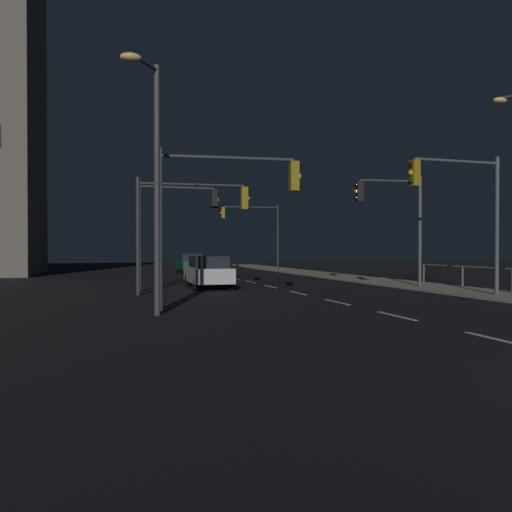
{
  "coord_description": "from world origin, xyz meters",
  "views": [
    {
      "loc": [
        -7.69,
        -3.85,
        1.87
      ],
      "look_at": [
        1.52,
        29.17,
        1.46
      ],
      "focal_mm": 35.98,
      "sensor_mm": 36.0,
      "label": 1
    }
  ],
  "objects_px": {
    "traffic_light_far_right": "(176,214)",
    "traffic_light_far_left": "(226,196)",
    "car": "(208,271)",
    "traffic_light_near_right": "(392,209)",
    "traffic_light_mid_right": "(253,223)",
    "traffic_light_mid_left": "(191,212)",
    "car_oncoming": "(190,263)",
    "traffic_light_overhead_east": "(460,196)",
    "street_lamp_mid_block": "(153,165)"
  },
  "relations": [
    {
      "from": "traffic_light_far_right",
      "to": "street_lamp_mid_block",
      "type": "bearing_deg",
      "value": -100.83
    },
    {
      "from": "traffic_light_mid_right",
      "to": "street_lamp_mid_block",
      "type": "relative_size",
      "value": 0.81
    },
    {
      "from": "traffic_light_mid_right",
      "to": "traffic_light_mid_left",
      "type": "xyz_separation_m",
      "value": [
        -8.81,
        -22.24,
        -0.78
      ]
    },
    {
      "from": "traffic_light_far_right",
      "to": "traffic_light_near_right",
      "type": "distance_m",
      "value": 10.11
    },
    {
      "from": "traffic_light_far_left",
      "to": "street_lamp_mid_block",
      "type": "height_order",
      "value": "street_lamp_mid_block"
    },
    {
      "from": "traffic_light_near_right",
      "to": "car",
      "type": "bearing_deg",
      "value": 159.83
    },
    {
      "from": "traffic_light_mid_left",
      "to": "street_lamp_mid_block",
      "type": "xyz_separation_m",
      "value": [
        -2.08,
        -6.87,
        0.78
      ]
    },
    {
      "from": "traffic_light_mid_right",
      "to": "traffic_light_mid_left",
      "type": "distance_m",
      "value": 23.94
    },
    {
      "from": "traffic_light_overhead_east",
      "to": "traffic_light_mid_left",
      "type": "distance_m",
      "value": 10.66
    },
    {
      "from": "traffic_light_far_left",
      "to": "traffic_light_mid_left",
      "type": "height_order",
      "value": "traffic_light_far_left"
    },
    {
      "from": "traffic_light_far_right",
      "to": "street_lamp_mid_block",
      "type": "relative_size",
      "value": 0.7
    },
    {
      "from": "car",
      "to": "traffic_light_far_left",
      "type": "height_order",
      "value": "traffic_light_far_left"
    },
    {
      "from": "car",
      "to": "street_lamp_mid_block",
      "type": "distance_m",
      "value": 11.09
    },
    {
      "from": "traffic_light_near_right",
      "to": "traffic_light_far_left",
      "type": "bearing_deg",
      "value": -148.16
    },
    {
      "from": "traffic_light_far_left",
      "to": "traffic_light_mid_right",
      "type": "relative_size",
      "value": 0.87
    },
    {
      "from": "traffic_light_far_right",
      "to": "traffic_light_far_left",
      "type": "height_order",
      "value": "traffic_light_far_left"
    },
    {
      "from": "traffic_light_overhead_east",
      "to": "street_lamp_mid_block",
      "type": "relative_size",
      "value": 0.75
    },
    {
      "from": "traffic_light_far_right",
      "to": "street_lamp_mid_block",
      "type": "height_order",
      "value": "street_lamp_mid_block"
    },
    {
      "from": "car",
      "to": "street_lamp_mid_block",
      "type": "height_order",
      "value": "street_lamp_mid_block"
    },
    {
      "from": "traffic_light_far_right",
      "to": "traffic_light_near_right",
      "type": "relative_size",
      "value": 0.95
    },
    {
      "from": "traffic_light_mid_left",
      "to": "car_oncoming",
      "type": "bearing_deg",
      "value": 81.83
    },
    {
      "from": "traffic_light_overhead_east",
      "to": "traffic_light_far_left",
      "type": "bearing_deg",
      "value": -175.71
    },
    {
      "from": "car_oncoming",
      "to": "car",
      "type": "bearing_deg",
      "value": -95.32
    },
    {
      "from": "traffic_light_mid_left",
      "to": "traffic_light_far_right",
      "type": "bearing_deg",
      "value": 100.1
    },
    {
      "from": "traffic_light_far_left",
      "to": "car_oncoming",
      "type": "bearing_deg",
      "value": 84.23
    },
    {
      "from": "traffic_light_near_right",
      "to": "traffic_light_far_left",
      "type": "height_order",
      "value": "traffic_light_near_right"
    },
    {
      "from": "car_oncoming",
      "to": "traffic_light_near_right",
      "type": "relative_size",
      "value": 0.85
    },
    {
      "from": "traffic_light_overhead_east",
      "to": "street_lamp_mid_block",
      "type": "bearing_deg",
      "value": -170.67
    },
    {
      "from": "traffic_light_mid_right",
      "to": "street_lamp_mid_block",
      "type": "bearing_deg",
      "value": -110.5
    },
    {
      "from": "car_oncoming",
      "to": "traffic_light_mid_left",
      "type": "relative_size",
      "value": 0.91
    },
    {
      "from": "traffic_light_mid_left",
      "to": "street_lamp_mid_block",
      "type": "distance_m",
      "value": 7.22
    },
    {
      "from": "traffic_light_near_right",
      "to": "traffic_light_far_right",
      "type": "bearing_deg",
      "value": 168.72
    },
    {
      "from": "traffic_light_near_right",
      "to": "traffic_light_mid_right",
      "type": "relative_size",
      "value": 0.91
    },
    {
      "from": "car_oncoming",
      "to": "traffic_light_mid_left",
      "type": "height_order",
      "value": "traffic_light_mid_left"
    },
    {
      "from": "traffic_light_overhead_east",
      "to": "traffic_light_far_right",
      "type": "height_order",
      "value": "traffic_light_overhead_east"
    },
    {
      "from": "traffic_light_far_left",
      "to": "street_lamp_mid_block",
      "type": "bearing_deg",
      "value": -152.9
    },
    {
      "from": "traffic_light_far_right",
      "to": "car",
      "type": "bearing_deg",
      "value": 32.25
    },
    {
      "from": "traffic_light_far_left",
      "to": "traffic_light_mid_right",
      "type": "bearing_deg",
      "value": 72.99
    },
    {
      "from": "traffic_light_mid_left",
      "to": "car",
      "type": "bearing_deg",
      "value": 67.39
    },
    {
      "from": "traffic_light_near_right",
      "to": "traffic_light_mid_right",
      "type": "xyz_separation_m",
      "value": [
        -0.73,
        22.15,
        0.46
      ]
    },
    {
      "from": "traffic_light_near_right",
      "to": "street_lamp_mid_block",
      "type": "distance_m",
      "value": 13.55
    },
    {
      "from": "traffic_light_far_right",
      "to": "traffic_light_overhead_east",
      "type": "bearing_deg",
      "value": -35.76
    },
    {
      "from": "car_oncoming",
      "to": "traffic_light_far_right",
      "type": "height_order",
      "value": "traffic_light_far_right"
    },
    {
      "from": "traffic_light_far_right",
      "to": "street_lamp_mid_block",
      "type": "distance_m",
      "value": 9.13
    },
    {
      "from": "traffic_light_mid_left",
      "to": "street_lamp_mid_block",
      "type": "relative_size",
      "value": 0.68
    },
    {
      "from": "traffic_light_far_right",
      "to": "traffic_light_mid_right",
      "type": "distance_m",
      "value": 22.18
    },
    {
      "from": "traffic_light_mid_left",
      "to": "traffic_light_mid_right",
      "type": "bearing_deg",
      "value": 68.39
    },
    {
      "from": "traffic_light_far_left",
      "to": "traffic_light_mid_left",
      "type": "distance_m",
      "value": 5.67
    },
    {
      "from": "car_oncoming",
      "to": "traffic_light_far_right",
      "type": "xyz_separation_m",
      "value": [
        -3.23,
        -17.87,
        2.69
      ]
    },
    {
      "from": "traffic_light_far_right",
      "to": "traffic_light_mid_left",
      "type": "relative_size",
      "value": 1.02
    }
  ]
}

